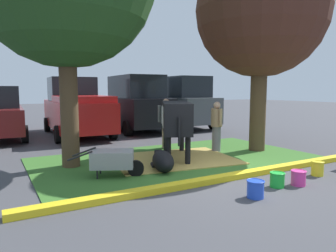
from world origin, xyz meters
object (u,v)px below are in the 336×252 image
at_px(suv_dark_grey, 181,102).
at_px(person_handler, 166,122).
at_px(cow_holstein, 175,117).
at_px(pickup_truck_maroon, 76,108).
at_px(bucket_green, 277,179).
at_px(shade_tree_right, 261,12).
at_px(wheelbarrow, 114,159).
at_px(bucket_yellow, 317,168).
at_px(bucket_blue, 255,189).
at_px(suv_black, 136,103).
at_px(person_visitor_near, 217,125).
at_px(calf_lying, 163,161).
at_px(bucket_pink, 298,178).

bearing_deg(suv_dark_grey, person_handler, -126.34).
xyz_separation_m(cow_holstein, pickup_truck_maroon, (-1.34, 5.82, -0.02)).
bearing_deg(person_handler, bucket_green, -91.11).
relative_size(shade_tree_right, bucket_green, 20.59).
xyz_separation_m(pickup_truck_maroon, suv_dark_grey, (5.24, 0.19, 0.16)).
bearing_deg(suv_dark_grey, shade_tree_right, -100.57).
relative_size(wheelbarrow, bucket_yellow, 4.83).
xyz_separation_m(cow_holstein, wheelbarrow, (-2.20, -1.06, -0.75)).
height_order(bucket_green, pickup_truck_maroon, pickup_truck_maroon).
bearing_deg(bucket_blue, suv_black, 78.86).
relative_size(person_visitor_near, suv_dark_grey, 0.33).
bearing_deg(pickup_truck_maroon, bucket_yellow, -70.97).
bearing_deg(cow_holstein, bucket_blue, -97.77).
distance_m(cow_holstein, bucket_green, 3.48).
bearing_deg(suv_dark_grey, wheelbarrow, -130.75).
distance_m(bucket_yellow, suv_dark_grey, 9.51).
bearing_deg(person_visitor_near, person_handler, 130.28).
height_order(calf_lying, bucket_yellow, calf_lying).
distance_m(wheelbarrow, bucket_blue, 3.04).
distance_m(cow_holstein, suv_dark_grey, 7.17).
xyz_separation_m(person_visitor_near, bucket_green, (-1.15, -3.37, -0.67)).
height_order(calf_lying, person_handler, person_handler).
bearing_deg(wheelbarrow, cow_holstein, 25.72).
bearing_deg(suv_black, bucket_yellow, -87.53).
bearing_deg(bucket_green, suv_black, 83.55).
height_order(person_handler, pickup_truck_maroon, pickup_truck_maroon).
bearing_deg(suv_dark_grey, pickup_truck_maroon, -177.89).
xyz_separation_m(bucket_green, bucket_yellow, (1.43, 0.14, 0.02)).
distance_m(bucket_blue, suv_dark_grey, 10.59).
distance_m(shade_tree_right, suv_black, 7.07).
xyz_separation_m(calf_lying, wheelbarrow, (-1.17, 0.07, 0.15)).
bearing_deg(bucket_green, bucket_yellow, 5.63).
relative_size(pickup_truck_maroon, suv_black, 1.17).
xyz_separation_m(bucket_blue, pickup_truck_maroon, (-0.86, 9.39, 0.95)).
xyz_separation_m(calf_lying, bucket_pink, (1.81, -2.32, -0.08)).
height_order(shade_tree_right, bucket_green, shade_tree_right).
height_order(shade_tree_right, cow_holstein, shade_tree_right).
xyz_separation_m(cow_holstein, person_visitor_near, (1.48, 0.04, -0.32)).
bearing_deg(person_visitor_near, bucket_green, -108.80).
bearing_deg(wheelbarrow, person_handler, 41.87).
height_order(bucket_blue, pickup_truck_maroon, pickup_truck_maroon).
relative_size(wheelbarrow, suv_black, 0.33).
bearing_deg(person_handler, shade_tree_right, -36.99).
relative_size(shade_tree_right, suv_dark_grey, 1.32).
xyz_separation_m(shade_tree_right, calf_lying, (-3.72, -0.70, -3.94)).
relative_size(person_handler, bucket_green, 5.36).
xyz_separation_m(wheelbarrow, bucket_blue, (1.71, -2.50, -0.22)).
distance_m(person_visitor_near, bucket_pink, 3.62).
relative_size(bucket_yellow, suv_dark_grey, 0.07).
distance_m(bucket_green, bucket_pink, 0.47).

